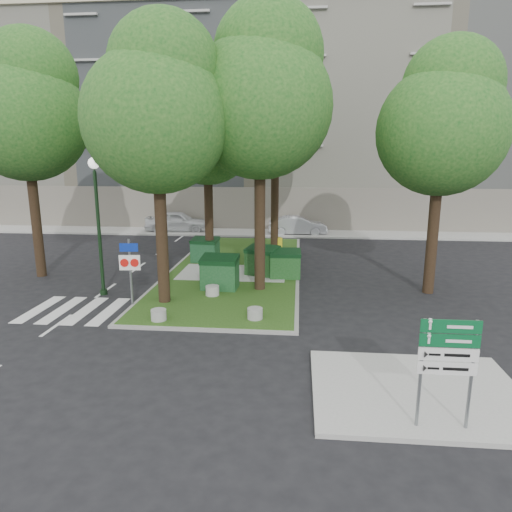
# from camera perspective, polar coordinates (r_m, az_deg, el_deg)

# --- Properties ---
(ground) EXTENTS (120.00, 120.00, 0.00)m
(ground) POSITION_cam_1_polar(r_m,az_deg,el_deg) (15.36, -8.57, -9.12)
(ground) COLOR black
(ground) RESTS_ON ground
(median_island) EXTENTS (6.00, 16.00, 0.12)m
(median_island) POSITION_cam_1_polar(r_m,az_deg,el_deg) (22.73, -2.54, -1.58)
(median_island) COLOR #1E4213
(median_island) RESTS_ON ground
(median_kerb) EXTENTS (6.30, 16.30, 0.10)m
(median_kerb) POSITION_cam_1_polar(r_m,az_deg,el_deg) (22.73, -2.54, -1.61)
(median_kerb) COLOR gray
(median_kerb) RESTS_ON ground
(sidewalk_corner) EXTENTS (5.00, 4.00, 0.12)m
(sidewalk_corner) POSITION_cam_1_polar(r_m,az_deg,el_deg) (12.10, 19.47, -15.73)
(sidewalk_corner) COLOR #999993
(sidewalk_corner) RESTS_ON ground
(building_sidewalk) EXTENTS (42.00, 3.00, 0.12)m
(building_sidewalk) POSITION_cam_1_polar(r_m,az_deg,el_deg) (32.99, -0.90, 2.94)
(building_sidewalk) COLOR #999993
(building_sidewalk) RESTS_ON ground
(zebra_crossing) EXTENTS (5.00, 3.00, 0.01)m
(zebra_crossing) POSITION_cam_1_polar(r_m,az_deg,el_deg) (17.90, -19.21, -6.48)
(zebra_crossing) COLOR silver
(zebra_crossing) RESTS_ON ground
(apartment_building) EXTENTS (41.00, 12.00, 16.00)m
(apartment_building) POSITION_cam_1_polar(r_m,az_deg,el_deg) (40.04, 0.29, 16.07)
(apartment_building) COLOR #C5B894
(apartment_building) RESTS_ON ground
(tree_median_near_left) EXTENTS (5.20, 5.20, 10.53)m
(tree_median_near_left) POSITION_cam_1_polar(r_m,az_deg,el_deg) (17.19, -12.08, 17.94)
(tree_median_near_left) COLOR black
(tree_median_near_left) RESTS_ON ground
(tree_median_near_right) EXTENTS (5.60, 5.60, 11.46)m
(tree_median_near_right) POSITION_cam_1_polar(r_m,az_deg,el_deg) (18.57, 0.82, 19.87)
(tree_median_near_right) COLOR black
(tree_median_near_right) RESTS_ON ground
(tree_median_mid) EXTENTS (4.80, 4.80, 9.99)m
(tree_median_mid) POSITION_cam_1_polar(r_m,az_deg,el_deg) (23.34, -5.91, 15.87)
(tree_median_mid) COLOR black
(tree_median_mid) RESTS_ON ground
(tree_median_far) EXTENTS (5.80, 5.80, 11.93)m
(tree_median_far) POSITION_cam_1_polar(r_m,az_deg,el_deg) (26.03, 2.69, 18.55)
(tree_median_far) COLOR black
(tree_median_far) RESTS_ON ground
(tree_street_left) EXTENTS (5.40, 5.40, 11.00)m
(tree_street_left) POSITION_cam_1_polar(r_m,az_deg,el_deg) (23.29, -26.75, 16.30)
(tree_street_left) COLOR black
(tree_street_left) RESTS_ON ground
(tree_street_right) EXTENTS (5.00, 5.00, 10.06)m
(tree_street_right) POSITION_cam_1_polar(r_m,az_deg,el_deg) (19.70, 22.52, 15.60)
(tree_street_right) COLOR black
(tree_street_right) RESTS_ON ground
(dumpster_a) EXTENTS (1.49, 1.13, 1.28)m
(dumpster_a) POSITION_cam_1_polar(r_m,az_deg,el_deg) (23.96, -6.38, 0.76)
(dumpster_a) COLOR #103D1D
(dumpster_a) RESTS_ON median_island
(dumpster_b) EXTENTS (1.59, 1.15, 1.42)m
(dumpster_b) POSITION_cam_1_polar(r_m,az_deg,el_deg) (19.13, -4.55, -2.07)
(dumpster_b) COLOR #12401B
(dumpster_b) RESTS_ON median_island
(dumpster_c) EXTENTS (1.74, 1.49, 1.37)m
(dumpster_c) POSITION_cam_1_polar(r_m,az_deg,el_deg) (21.22, 0.81, -0.62)
(dumpster_c) COLOR #10340F
(dumpster_c) RESTS_ON median_island
(dumpster_d) EXTENTS (1.44, 1.04, 1.30)m
(dumpster_d) POSITION_cam_1_polar(r_m,az_deg,el_deg) (20.82, 3.67, -1.00)
(dumpster_d) COLOR #154416
(dumpster_d) RESTS_ON median_island
(bollard_left) EXTENTS (0.52, 0.52, 0.37)m
(bollard_left) POSITION_cam_1_polar(r_m,az_deg,el_deg) (15.99, -12.07, -7.20)
(bollard_left) COLOR gray
(bollard_left) RESTS_ON median_island
(bollard_right) EXTENTS (0.53, 0.53, 0.38)m
(bollard_right) POSITION_cam_1_polar(r_m,az_deg,el_deg) (15.76, -0.13, -7.19)
(bollard_right) COLOR gray
(bollard_right) RESTS_ON median_island
(bollard_mid) EXTENTS (0.54, 0.54, 0.39)m
(bollard_mid) POSITION_cam_1_polar(r_m,az_deg,el_deg) (18.36, -5.48, -4.31)
(bollard_mid) COLOR #9D9D98
(bollard_mid) RESTS_ON median_island
(litter_bin) EXTENTS (0.45, 0.45, 0.78)m
(litter_bin) POSITION_cam_1_polar(r_m,az_deg,el_deg) (26.48, 2.82, 1.47)
(litter_bin) COLOR gold
(litter_bin) RESTS_ON median_island
(street_lamp) EXTENTS (0.44, 0.44, 5.53)m
(street_lamp) POSITION_cam_1_polar(r_m,az_deg,el_deg) (19.15, -19.21, 5.42)
(street_lamp) COLOR black
(street_lamp) RESTS_ON ground
(traffic_sign_pole) EXTENTS (0.78, 0.11, 2.61)m
(traffic_sign_pole) POSITION_cam_1_polar(r_m,az_deg,el_deg) (17.55, -15.47, -0.93)
(traffic_sign_pole) COLOR slate
(traffic_sign_pole) RESTS_ON ground
(directional_sign) EXTENTS (1.18, 0.07, 2.36)m
(directional_sign) POSITION_cam_1_polar(r_m,az_deg,el_deg) (10.14, 22.84, -11.52)
(directional_sign) COLOR slate
(directional_sign) RESTS_ON sidewalk_corner
(car_white) EXTENTS (4.75, 2.19, 1.58)m
(car_white) POSITION_cam_1_polar(r_m,az_deg,el_deg) (33.99, -9.80, 4.28)
(car_white) COLOR silver
(car_white) RESTS_ON ground
(car_silver) EXTENTS (4.21, 1.82, 1.35)m
(car_silver) POSITION_cam_1_polar(r_m,az_deg,el_deg) (32.42, 5.22, 3.81)
(car_silver) COLOR #A7A9AF
(car_silver) RESTS_ON ground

